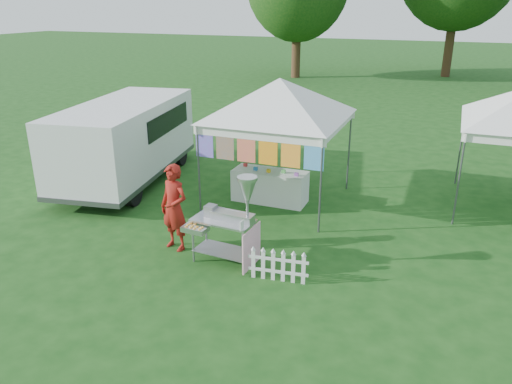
% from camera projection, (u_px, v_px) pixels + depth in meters
% --- Properties ---
extents(ground, '(120.00, 120.00, 0.00)m').
position_uv_depth(ground, '(216.00, 264.00, 9.39)').
color(ground, '#154213').
rests_on(ground, ground).
extents(canopy_main, '(4.24, 4.24, 3.45)m').
position_uv_depth(canopy_main, '(280.00, 78.00, 11.35)').
color(canopy_main, '#59595E').
rests_on(canopy_main, ground).
extents(donut_cart, '(1.32, 0.82, 1.77)m').
position_uv_depth(donut_cart, '(232.00, 213.00, 9.03)').
color(donut_cart, gray).
rests_on(donut_cart, ground).
extents(vendor, '(0.72, 0.56, 1.74)m').
position_uv_depth(vendor, '(174.00, 208.00, 9.71)').
color(vendor, maroon).
rests_on(vendor, ground).
extents(cargo_van, '(2.88, 5.41, 2.14)m').
position_uv_depth(cargo_van, '(127.00, 139.00, 13.47)').
color(cargo_van, silver).
rests_on(cargo_van, ground).
extents(picket_fence, '(1.07, 0.16, 0.56)m').
position_uv_depth(picket_fence, '(278.00, 266.00, 8.74)').
color(picket_fence, silver).
rests_on(picket_fence, ground).
extents(display_table, '(1.80, 0.70, 0.78)m').
position_uv_depth(display_table, '(270.00, 186.00, 12.22)').
color(display_table, white).
rests_on(display_table, ground).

